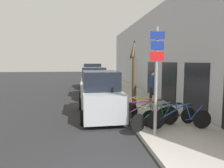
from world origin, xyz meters
TOP-DOWN VIEW (x-y plane):
  - ground_plane at (0.00, 11.20)m, footprint 80.00×80.00m
  - sidewalk_curb at (2.60, 14.00)m, footprint 3.20×32.00m
  - building_facade at (4.35, 13.89)m, footprint 0.23×32.00m
  - signpost at (1.49, 2.96)m, footprint 0.49×0.13m
  - bicycle_0 at (2.58, 3.48)m, footprint 2.48×0.44m
  - bicycle_1 at (1.74, 3.69)m, footprint 2.13×1.01m
  - bicycle_2 at (2.42, 4.01)m, footprint 2.36×0.50m
  - bicycle_3 at (1.52, 4.43)m, footprint 2.29×0.65m
  - bicycle_4 at (1.82, 4.75)m, footprint 2.04×1.42m
  - parked_car_0 at (-0.15, 6.41)m, footprint 2.10×4.74m
  - parked_car_1 at (-0.18, 12.14)m, footprint 2.10×4.54m
  - parked_car_2 at (-0.05, 17.53)m, footprint 2.08×4.45m
  - pedestrian_near at (3.36, 8.89)m, footprint 0.47×0.40m
  - street_tree at (1.57, 6.52)m, footprint 0.61×2.65m

SIDE VIEW (x-z plane):
  - ground_plane at x=0.00m, z-range 0.00..0.00m
  - sidewalk_curb at x=2.60m, z-range 0.00..0.15m
  - bicycle_2 at x=2.42m, z-range 0.09..0.99m
  - bicycle_3 at x=1.52m, z-range 0.08..1.00m
  - bicycle_1 at x=1.74m, z-range 0.08..1.00m
  - bicycle_0 at x=2.58m, z-range 0.08..1.04m
  - bicycle_4 at x=1.82m, z-range 0.08..1.05m
  - parked_car_1 at x=-0.18m, z-range -0.11..2.10m
  - parked_car_0 at x=-0.15m, z-range -0.10..2.10m
  - parked_car_2 at x=-0.05m, z-range -0.10..2.31m
  - pedestrian_near at x=3.36m, z-range 0.29..2.11m
  - street_tree at x=1.57m, z-range 0.05..3.62m
  - signpost at x=1.49m, z-range 0.33..3.98m
  - building_facade at x=4.35m, z-range -0.03..6.47m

